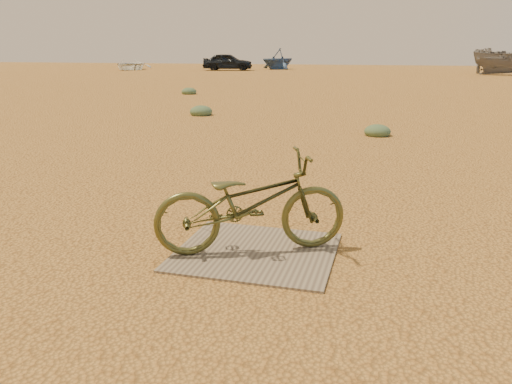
% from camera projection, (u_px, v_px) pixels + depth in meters
% --- Properties ---
extents(ground, '(120.00, 120.00, 0.00)m').
position_uv_depth(ground, '(212.00, 236.00, 5.15)').
color(ground, '#B8823A').
rests_on(ground, ground).
extents(plywood_board, '(1.47, 1.33, 0.02)m').
position_uv_depth(plywood_board, '(256.00, 252.00, 4.73)').
color(plywood_board, '#817359').
rests_on(plywood_board, ground).
extents(bicycle, '(1.88, 1.32, 0.94)m').
position_uv_depth(bicycle, '(251.00, 203.00, 4.60)').
color(bicycle, '#4C4E23').
rests_on(bicycle, plywood_board).
extents(car, '(4.70, 2.51, 1.52)m').
position_uv_depth(car, '(228.00, 62.00, 45.33)').
color(car, black).
rests_on(car, ground).
extents(boat_near_left, '(3.87, 4.98, 0.94)m').
position_uv_depth(boat_near_left, '(129.00, 65.00, 46.57)').
color(boat_near_left, white).
rests_on(boat_near_left, ground).
extents(boat_far_left, '(4.78, 4.91, 1.97)m').
position_uv_depth(boat_far_left, '(278.00, 59.00, 47.64)').
color(boat_far_left, '#39547D').
rests_on(boat_far_left, ground).
extents(boat_mid_right, '(5.73, 3.24, 2.09)m').
position_uv_depth(boat_mid_right, '(512.00, 61.00, 36.77)').
color(boat_mid_right, slate).
rests_on(boat_mid_right, ground).
extents(kale_a, '(0.66, 0.66, 0.36)m').
position_uv_depth(kale_a, '(201.00, 115.00, 14.61)').
color(kale_a, '#5C764E').
rests_on(kale_a, ground).
extents(kale_b, '(0.58, 0.58, 0.32)m').
position_uv_depth(kale_b, '(377.00, 135.00, 11.15)').
color(kale_b, '#5C764E').
rests_on(kale_b, ground).
extents(kale_c, '(0.65, 0.65, 0.35)m').
position_uv_depth(kale_c, '(189.00, 94.00, 21.46)').
color(kale_c, '#5C764E').
rests_on(kale_c, ground).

